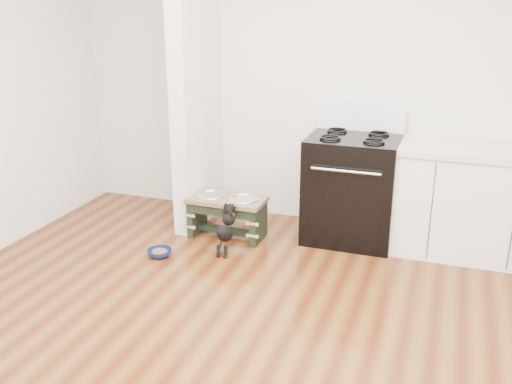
# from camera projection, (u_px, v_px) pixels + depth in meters

# --- Properties ---
(ground) EXTENTS (5.00, 5.00, 0.00)m
(ground) POSITION_uv_depth(u_px,v_px,m) (234.00, 375.00, 3.24)
(ground) COLOR #4A200D
(ground) RESTS_ON ground
(room_shell) EXTENTS (5.00, 5.00, 5.00)m
(room_shell) POSITION_uv_depth(u_px,v_px,m) (230.00, 90.00, 2.71)
(room_shell) COLOR silver
(room_shell) RESTS_ON ground
(partition_wall) EXTENTS (0.15, 0.80, 2.70)m
(partition_wall) POSITION_uv_depth(u_px,v_px,m) (196.00, 78.00, 5.04)
(partition_wall) COLOR silver
(partition_wall) RESTS_ON ground
(oven_range) EXTENTS (0.76, 0.69, 1.14)m
(oven_range) POSITION_uv_depth(u_px,v_px,m) (352.00, 187.00, 4.93)
(oven_range) COLOR black
(oven_range) RESTS_ON ground
(cabinet_run) EXTENTS (1.24, 0.64, 0.91)m
(cabinet_run) POSITION_uv_depth(u_px,v_px,m) (472.00, 202.00, 4.65)
(cabinet_run) COLOR white
(cabinet_run) RESTS_ON ground
(dog_feeder) EXTENTS (0.67, 0.36, 0.38)m
(dog_feeder) POSITION_uv_depth(u_px,v_px,m) (227.00, 209.00, 5.02)
(dog_feeder) COLOR black
(dog_feeder) RESTS_ON ground
(puppy) EXTENTS (0.12, 0.35, 0.41)m
(puppy) POSITION_uv_depth(u_px,v_px,m) (226.00, 227.00, 4.72)
(puppy) COLOR black
(puppy) RESTS_ON ground
(floor_bowl) EXTENTS (0.24, 0.24, 0.06)m
(floor_bowl) POSITION_uv_depth(u_px,v_px,m) (160.00, 253.00, 4.71)
(floor_bowl) COLOR #0C1D55
(floor_bowl) RESTS_ON ground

